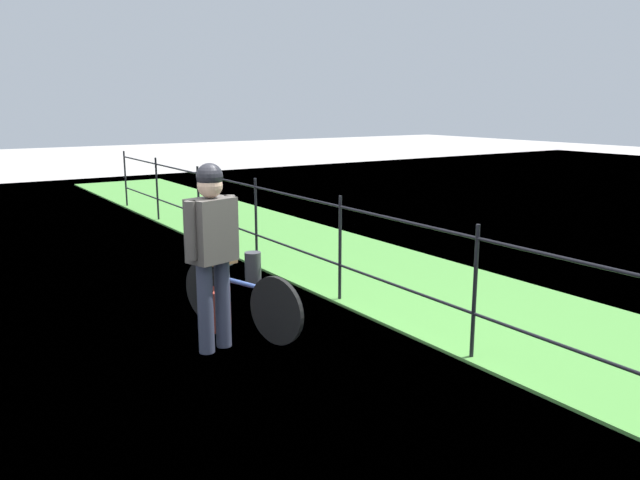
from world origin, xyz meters
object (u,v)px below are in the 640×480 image
(wooden_crate, at_px, (214,248))
(mooring_bollard, at_px, (253,268))
(bicycle_main, at_px, (239,298))
(backpack_on_paving, at_px, (216,309))
(terrier_dog, at_px, (215,227))
(cyclist_person, at_px, (212,241))

(wooden_crate, height_order, mooring_bollard, wooden_crate)
(bicycle_main, xyz_separation_m, backpack_on_paving, (-0.21, -0.15, -0.14))
(wooden_crate, height_order, backpack_on_paving, wooden_crate)
(terrier_dog, bearing_deg, cyclist_person, -26.22)
(bicycle_main, distance_m, cyclist_person, 0.82)
(terrier_dog, height_order, backpack_on_paving, terrier_dog)
(cyclist_person, distance_m, backpack_on_paving, 0.97)
(terrier_dog, height_order, cyclist_person, cyclist_person)
(bicycle_main, height_order, cyclist_person, cyclist_person)
(backpack_on_paving, xyz_separation_m, mooring_bollard, (-1.20, 1.03, 0.00))
(terrier_dog, xyz_separation_m, cyclist_person, (0.60, -0.29, -0.00))
(bicycle_main, xyz_separation_m, cyclist_person, (0.29, -0.38, 0.66))
(terrier_dog, relative_size, cyclist_person, 0.19)
(bicycle_main, relative_size, backpack_on_paving, 3.89)
(bicycle_main, relative_size, wooden_crate, 3.98)
(terrier_dog, xyz_separation_m, backpack_on_paving, (0.10, -0.06, -0.80))
(bicycle_main, bearing_deg, mooring_bollard, 148.19)
(terrier_dog, height_order, mooring_bollard, terrier_dog)
(cyclist_person, xyz_separation_m, backpack_on_paving, (-0.50, 0.23, -0.80))
(wooden_crate, bearing_deg, bicycle_main, 16.40)
(backpack_on_paving, height_order, mooring_bollard, mooring_bollard)
(mooring_bollard, bearing_deg, cyclist_person, -36.55)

